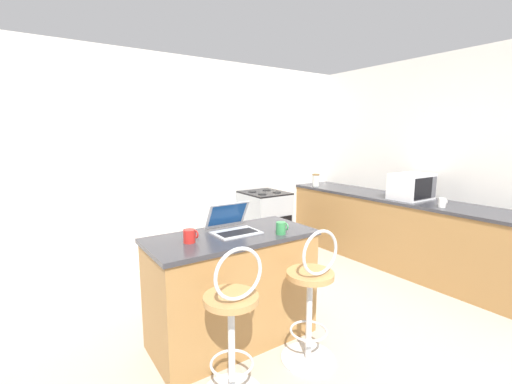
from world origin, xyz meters
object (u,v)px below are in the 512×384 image
(storage_jar, at_px, (316,180))
(mug_green, at_px, (281,228))
(bar_stool_near, at_px, (233,328))
(mug_red, at_px, (190,236))
(microwave, at_px, (412,186))
(laptop, at_px, (232,225))
(mug_white, at_px, (442,203))
(bar_stool_far, at_px, (311,300))
(stove_range, at_px, (265,224))

(storage_jar, bearing_deg, mug_green, -139.52)
(bar_stool_near, distance_m, mug_red, 0.72)
(mug_green, bearing_deg, microwave, 7.61)
(laptop, distance_m, mug_white, 2.39)
(microwave, xyz_separation_m, mug_green, (-2.23, -0.30, -0.11))
(bar_stool_far, height_order, stove_range, bar_stool_far)
(bar_stool_near, height_order, mug_green, bar_stool_near)
(microwave, height_order, mug_white, microwave)
(microwave, xyz_separation_m, mug_white, (-0.16, -0.46, -0.11))
(mug_red, bearing_deg, mug_white, -7.53)
(bar_stool_far, relative_size, microwave, 2.06)
(bar_stool_near, height_order, microwave, microwave)
(bar_stool_far, xyz_separation_m, mug_red, (-0.68, 0.55, 0.45))
(mug_white, bearing_deg, laptop, 169.42)
(laptop, distance_m, mug_red, 0.40)
(laptop, bearing_deg, bar_stool_near, -120.32)
(laptop, distance_m, stove_range, 2.02)
(mug_red, bearing_deg, laptop, 10.76)
(microwave, xyz_separation_m, stove_range, (-1.17, 1.41, -0.60))
(bar_stool_near, height_order, mug_white, bar_stool_near)
(bar_stool_near, relative_size, mug_green, 10.65)
(mug_white, height_order, mug_red, mug_white)
(bar_stool_near, relative_size, stove_range, 1.14)
(microwave, bearing_deg, mug_white, -109.55)
(mug_white, bearing_deg, mug_red, 172.47)
(microwave, relative_size, mug_white, 4.98)
(bar_stool_near, bearing_deg, mug_red, 92.99)
(bar_stool_near, distance_m, mug_green, 0.87)
(mug_green, bearing_deg, mug_red, 163.68)
(stove_range, distance_m, mug_red, 2.35)
(bar_stool_near, distance_m, stove_range, 2.68)
(stove_range, xyz_separation_m, mug_white, (1.01, -1.87, 0.49))
(bar_stool_far, bearing_deg, laptop, 114.01)
(microwave, relative_size, mug_green, 5.17)
(bar_stool_far, relative_size, stove_range, 1.14)
(laptop, bearing_deg, storage_jar, 32.28)
(laptop, bearing_deg, mug_white, -10.58)
(mug_green, bearing_deg, storage_jar, 40.48)
(mug_red, bearing_deg, bar_stool_far, -39.27)
(mug_green, xyz_separation_m, mug_red, (-0.68, 0.20, -0.00))
(microwave, bearing_deg, bar_stool_near, -167.21)
(laptop, xyz_separation_m, stove_range, (1.34, 1.43, -0.50))
(bar_stool_far, bearing_deg, storage_jar, 45.80)
(laptop, relative_size, microwave, 0.72)
(microwave, height_order, mug_green, microwave)
(bar_stool_near, bearing_deg, mug_green, 28.72)
(stove_range, bearing_deg, microwave, -50.25)
(laptop, bearing_deg, microwave, 0.55)
(mug_green, bearing_deg, mug_white, -4.55)
(microwave, xyz_separation_m, storage_jar, (-0.20, 1.44, -0.06))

